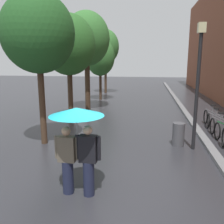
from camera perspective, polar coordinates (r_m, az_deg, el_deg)
name	(u,v)px	position (r m, az deg, el deg)	size (l,w,h in m)	color
ground_plane	(106,189)	(6.25, -1.49, -17.65)	(80.00, 80.00, 0.00)	#2D2D33
kerb_strip	(183,110)	(15.80, 16.36, 0.54)	(0.30, 36.00, 0.12)	slate
street_tree_0	(38,34)	(9.21, -16.93, 17.10)	(2.55, 2.55, 5.39)	#473323
street_tree_1	(69,45)	(12.51, -10.11, 15.15)	(2.62, 2.62, 5.30)	#473323
street_tree_2	(87,39)	(15.45, -5.97, 16.59)	(2.80, 2.80, 5.98)	#473323
street_tree_3	(100,57)	(19.20, -2.79, 12.66)	(2.23, 2.23, 4.72)	#473323
street_tree_4	(105,47)	(23.17, -1.55, 14.97)	(2.50, 2.50, 5.84)	#473323
parked_bicycle_3	(220,121)	(12.15, 23.98, -1.90)	(1.15, 0.82, 0.96)	black
parked_bicycle_4	(216,117)	(12.98, 23.23, -0.99)	(1.08, 0.71, 0.96)	black
couple_under_umbrella	(77,136)	(5.56, -8.14, -5.47)	(1.23, 1.23, 2.07)	#1E233D
street_lamp_post	(198,78)	(8.69, 19.48, 7.44)	(0.24, 0.24, 4.27)	black
litter_bin	(178,134)	(9.30, 15.27, -5.04)	(0.44, 0.44, 0.85)	#4C4C51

